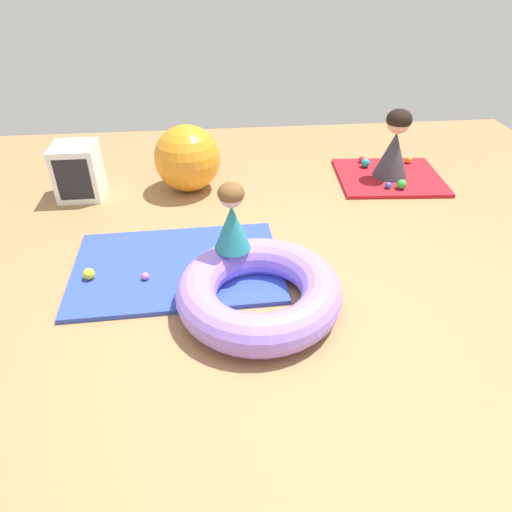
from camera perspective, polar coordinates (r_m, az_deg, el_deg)
name	(u,v)px	position (r m, az deg, el deg)	size (l,w,h in m)	color
ground_plane	(268,308)	(3.43, 1.45, -6.52)	(8.00, 8.00, 0.00)	#9E7549
gym_mat_far_right	(177,266)	(3.87, -9.77, -1.30)	(1.70, 1.15, 0.04)	#2D47B7
gym_mat_near_right	(389,177)	(5.54, 16.23, 9.43)	(1.15, 1.01, 0.04)	#B21923
inflatable_cushion	(259,292)	(3.34, 0.35, -4.47)	(1.21, 1.21, 0.30)	#9975EA
child_in_teal	(232,218)	(3.41, -3.04, 4.78)	(0.33, 0.33, 0.55)	teal
adult_seated	(395,145)	(5.40, 16.91, 13.14)	(0.46, 0.46, 0.76)	#383842
play_ball_pink	(145,276)	(3.72, -13.63, -2.46)	(0.06, 0.06, 0.06)	pink
play_ball_green	(402,184)	(5.23, 17.70, 8.52)	(0.10, 0.10, 0.10)	green
play_ball_teal	(365,163)	(5.67, 13.49, 11.21)	(0.10, 0.10, 0.10)	teal
play_ball_orange	(409,160)	(5.92, 18.50, 11.29)	(0.08, 0.08, 0.08)	orange
play_ball_blue	(388,185)	(5.21, 16.16, 8.47)	(0.07, 0.07, 0.07)	blue
play_ball_red	(362,159)	(5.79, 13.06, 11.66)	(0.08, 0.08, 0.08)	red
play_ball_yellow	(89,274)	(3.85, -20.11, -2.10)	(0.09, 0.09, 0.09)	yellow
exercise_ball_large	(187,158)	(5.02, -8.55, 11.95)	(0.70, 0.70, 0.70)	orange
storage_cube	(78,172)	(5.16, -21.36, 9.72)	(0.44, 0.44, 0.56)	white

